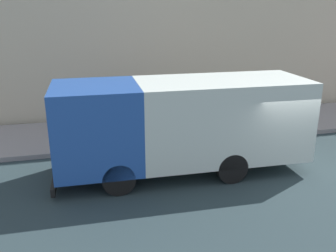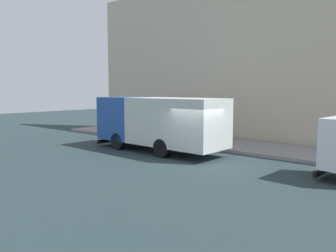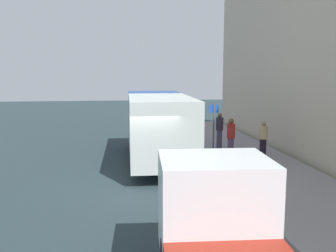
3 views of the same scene
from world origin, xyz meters
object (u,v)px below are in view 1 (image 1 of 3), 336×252
pedestrian_walking (168,111)px  large_utility_truck (182,121)px  street_sign_post (161,104)px  pedestrian_third (163,104)px  pedestrian_standing (118,114)px

pedestrian_walking → large_utility_truck: bearing=-59.9°
street_sign_post → pedestrian_walking: bearing=-32.1°
pedestrian_third → large_utility_truck: bearing=37.9°
large_utility_truck → street_sign_post: large_utility_truck is taller
pedestrian_third → street_sign_post: street_sign_post is taller
street_sign_post → large_utility_truck: bearing=-177.7°
pedestrian_third → street_sign_post: (-2.14, 0.54, 0.58)m
pedestrian_walking → street_sign_post: 0.94m
pedestrian_standing → street_sign_post: bearing=99.4°
pedestrian_standing → street_sign_post: street_sign_post is taller
large_utility_truck → street_sign_post: (2.54, 0.10, -0.09)m
large_utility_truck → pedestrian_third: bearing=-4.3°
pedestrian_standing → street_sign_post: size_ratio=0.74×
large_utility_truck → pedestrian_third: large_utility_truck is taller
pedestrian_third → street_sign_post: size_ratio=0.67×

